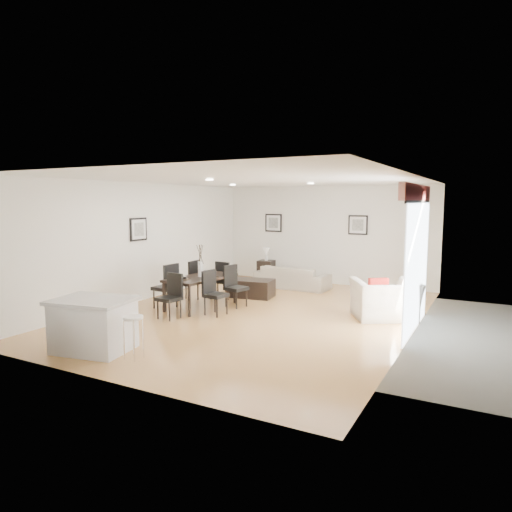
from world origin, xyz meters
The scene contains 26 objects.
ground centered at (0.00, 0.00, 0.00)m, with size 8.00×8.00×0.00m, color #BC7F4D.
wall_back centered at (0.00, 4.00, 1.35)m, with size 6.00×0.04×2.70m, color white.
wall_front centered at (0.00, -4.00, 1.35)m, with size 6.00×0.04×2.70m, color white.
wall_left centered at (-3.00, 0.00, 1.35)m, with size 0.04×8.00×2.70m, color white.
wall_right centered at (3.00, 0.00, 1.35)m, with size 0.04×8.00×2.70m, color white.
ceiling centered at (0.00, 0.00, 2.70)m, with size 6.00×8.00×0.02m, color white.
sofa centered at (-0.54, 2.91, 0.29)m, with size 1.97×0.77×0.58m, color #A19582.
armchair centered at (2.34, 0.81, 0.38)m, with size 1.18×1.03×0.76m, color beige.
dining_table centered at (-1.38, -0.07, 0.60)m, with size 0.97×1.69×0.67m.
dining_chair_wnear centered at (-1.94, -0.47, 0.54)m, with size 0.46×0.46×0.96m.
dining_chair_wfar centered at (-1.94, 0.34, 0.52)m, with size 0.44×0.44×0.94m.
dining_chair_enear centered at (-0.81, -0.46, 0.50)m, with size 0.45×0.45×0.90m.
dining_chair_efar centered at (-0.81, 0.36, 0.50)m, with size 0.48×0.48×0.90m.
dining_chair_head centered at (-1.37, -1.07, 0.49)m, with size 0.43×0.43×0.88m.
dining_chair_foot centered at (-1.39, 0.94, 0.49)m, with size 0.44×0.44×0.88m.
vase centered at (-1.38, -0.07, 0.98)m, with size 0.75×1.23×0.70m.
coffee_table centered at (-0.95, 1.40, 0.21)m, with size 1.06×0.64×0.42m, color black.
side_table centered at (-1.68, 3.66, 0.29)m, with size 0.43×0.43×0.58m, color black.
table_lamp centered at (-1.68, 3.66, 0.82)m, with size 0.20×0.20×0.37m.
cushion centered at (2.23, 0.70, 0.62)m, with size 0.37×0.12×0.37m, color maroon.
kitchen_island centered at (-1.18, -3.20, 0.41)m, with size 1.30×1.09×0.81m.
bar_stool centered at (-0.37, -3.20, 0.55)m, with size 0.29×0.29×0.64m.
framed_print_back_left centered at (-1.60, 3.97, 1.65)m, with size 0.52×0.04×0.52m.
framed_print_back_right centered at (0.90, 3.97, 1.65)m, with size 0.52×0.04×0.52m.
framed_print_left_wall centered at (-2.97, -0.20, 1.65)m, with size 0.04×0.52×0.52m.
sliding_door centered at (2.96, 0.30, 1.66)m, with size 0.12×2.70×2.57m.
Camera 1 is at (4.21, -8.03, 2.29)m, focal length 32.00 mm.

